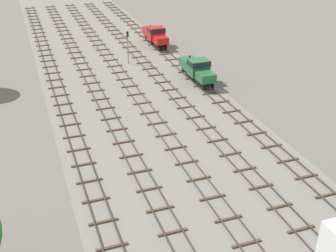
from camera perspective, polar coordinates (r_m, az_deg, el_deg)
The scene contains 10 objects.
ground_plane at distance 55.36m, azimuth -3.55°, elevation 3.15°, with size 480.00×480.00×0.00m, color slate.
ballast_bed at distance 55.36m, azimuth -3.55°, elevation 3.15°, with size 22.96×176.00×0.01m, color gray.
track_far_left at distance 54.65m, azimuth -13.43°, elevation 2.24°, with size 2.40×126.00×0.29m.
track_left at distance 55.22m, azimuth -8.57°, elevation 2.97°, with size 2.40×126.00×0.29m.
track_centre_left at distance 56.19m, azimuth -3.84°, elevation 3.66°, with size 2.40×126.00×0.29m.
track_centre at distance 57.53m, azimuth 0.70°, elevation 4.30°, with size 2.40×126.00×0.29m.
track_centre_right at distance 59.23m, azimuth 5.02°, elevation 4.88°, with size 2.40×126.00×0.29m.
shunter_loco_centre_right_near at distance 61.26m, azimuth 3.87°, elevation 7.57°, with size 2.74×8.46×3.10m.
shunter_loco_centre_right_mid at distance 78.06m, azimuth -1.66°, elevation 11.94°, with size 2.74×8.46×3.10m.
signal_post_nearest at distance 68.42m, azimuth -5.32°, elevation 10.79°, with size 0.28×0.47×5.23m.
Camera 1 is at (-13.74, 7.30, 22.46)m, focal length 46.39 mm.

